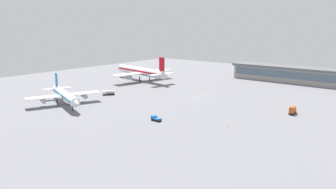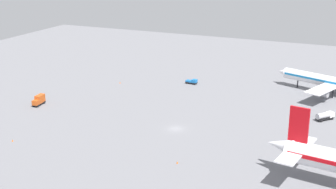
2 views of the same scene
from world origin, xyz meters
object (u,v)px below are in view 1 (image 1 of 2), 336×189
Objects in this scene: airplane_taxiing at (65,95)px; safety_cone_near_gate at (203,88)px; fuel_truck at (109,93)px; pushback_tractor at (156,118)px; safety_cone_mid_apron at (227,126)px; safety_cone_far_side at (286,98)px; airplane_at_gate at (142,71)px; catering_truck at (293,110)px.

airplane_taxiing is 69.73× the size of safety_cone_near_gate.
fuel_truck is 55.55m from safety_cone_near_gate.
pushback_tractor is 28.22m from safety_cone_mid_apron.
fuel_truck is 10.19× the size of safety_cone_mid_apron.
safety_cone_near_gate is 47.41m from safety_cone_far_side.
fuel_truck is at bearing 34.44° from safety_cone_far_side.
airplane_at_gate reaches higher than safety_cone_near_gate.
airplane_at_gate reaches higher than safety_cone_mid_apron.
fuel_truck is at bearing 112.86° from airplane_taxiing.
fuel_truck is at bearing 57.57° from safety_cone_near_gate.
pushback_tractor is (-70.55, 65.60, -5.27)m from airplane_at_gate.
safety_cone_mid_apron is (-76.87, -18.05, -4.50)m from airplane_taxiing.
airplane_at_gate is 96.48m from pushback_tractor.
airplane_taxiing is at bearing 13.21° from safety_cone_mid_apron.
safety_cone_near_gate is 74.54m from safety_cone_mid_apron.
pushback_tractor is at bearing 28.35° from airplane_taxiing.
catering_truck reaches higher than safety_cone_far_side.
airplane_taxiing is 79.09m from safety_cone_mid_apron.
fuel_truck is 10.19× the size of safety_cone_near_gate.
catering_truck is 9.65× the size of safety_cone_mid_apron.
safety_cone_mid_apron is at bearing 153.41° from catering_truck.
airplane_at_gate reaches higher than fuel_truck.
fuel_truck is (1.30, -27.87, -3.41)m from airplane_taxiing.
fuel_truck reaches higher than safety_cone_far_side.
airplane_at_gate is 75.53m from airplane_taxiing.
pushback_tractor is 7.60× the size of safety_cone_mid_apron.
safety_cone_mid_apron is (-26.08, -10.76, -0.67)m from pushback_tractor.
airplane_at_gate is 48.89m from fuel_truck.
fuel_truck is 1.06× the size of catering_truck.
airplane_taxiing is at bearing 46.84° from safety_cone_far_side.
safety_cone_far_side is at bearing -166.63° from airplane_at_gate.
catering_truck is 36.17m from safety_cone_mid_apron.
airplane_at_gate is at bearing 2.21° from safety_cone_near_gate.
safety_cone_mid_apron is 1.00× the size of safety_cone_far_side.
airplane_at_gate is 111.26m from safety_cone_mid_apron.
airplane_at_gate is 9.72× the size of catering_truck.
safety_cone_far_side is (-95.29, -7.67, -5.94)m from airplane_at_gate.
safety_cone_far_side is at bearing 18.29° from catering_truck.
safety_cone_near_gate is at bearing 62.47° from catering_truck.
catering_truck is at bearing 115.30° from safety_cone_far_side.
safety_cone_near_gate is at bearing -169.03° from airplane_at_gate.
fuel_truck is 78.80m from safety_cone_mid_apron.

